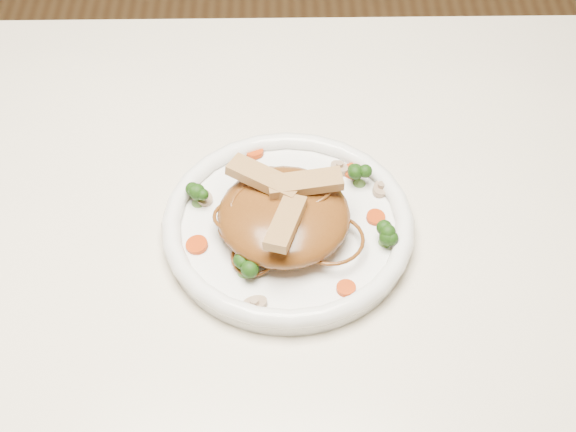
{
  "coord_description": "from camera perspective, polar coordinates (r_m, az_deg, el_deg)",
  "views": [
    {
      "loc": [
        0.06,
        -0.56,
        1.44
      ],
      "look_at": [
        0.07,
        0.02,
        0.78
      ],
      "focal_mm": 53.25,
      "sensor_mm": 36.0,
      "label": 1
    }
  ],
  "objects": [
    {
      "name": "mushroom_3",
      "position": [
        0.94,
        3.45,
        3.22
      ],
      "size": [
        0.03,
        0.03,
        0.01
      ],
      "primitive_type": "cylinder",
      "rotation": [
        0.0,
        0.0,
        2.16
      ],
      "color": "tan",
      "rests_on": "plate"
    },
    {
      "name": "carrot_2",
      "position": [
        0.89,
        5.88,
        -0.09
      ],
      "size": [
        0.02,
        0.02,
        0.0
      ],
      "primitive_type": "cylinder",
      "rotation": [
        0.0,
        0.0,
        0.25
      ],
      "color": "#B52A06",
      "rests_on": "plate"
    },
    {
      "name": "chicken_b",
      "position": [
        0.86,
        -1.6,
        2.53
      ],
      "size": [
        0.08,
        0.06,
        0.01
      ],
      "primitive_type": "cube",
      "rotation": [
        0.0,
        0.0,
        2.62
      ],
      "color": "tan",
      "rests_on": "noodle_mound"
    },
    {
      "name": "noodle_mound",
      "position": [
        0.86,
        -0.27,
        0.03
      ],
      "size": [
        0.17,
        0.17,
        0.04
      ],
      "primitive_type": "ellipsoid",
      "rotation": [
        0.0,
        0.0,
        0.28
      ],
      "color": "brown",
      "rests_on": "plate"
    },
    {
      "name": "carrot_3",
      "position": [
        0.95,
        -2.24,
        4.27
      ],
      "size": [
        0.02,
        0.02,
        0.0
      ],
      "primitive_type": "cylinder",
      "rotation": [
        0.0,
        0.0,
        0.19
      ],
      "color": "#B52A06",
      "rests_on": "plate"
    },
    {
      "name": "carrot_4",
      "position": [
        0.83,
        3.9,
        -4.83
      ],
      "size": [
        0.02,
        0.02,
        0.0
      ],
      "primitive_type": "cylinder",
      "rotation": [
        0.0,
        0.0,
        0.22
      ],
      "color": "#B52A06",
      "rests_on": "plate"
    },
    {
      "name": "plate",
      "position": [
        0.89,
        0.0,
        -0.94
      ],
      "size": [
        0.31,
        0.31,
        0.02
      ],
      "primitive_type": "cylinder",
      "rotation": [
        0.0,
        0.0,
        0.23
      ],
      "color": "white",
      "rests_on": "table"
    },
    {
      "name": "broccoli_0",
      "position": [
        0.91,
        4.84,
        2.86
      ],
      "size": [
        0.03,
        0.03,
        0.03
      ],
      "primitive_type": null,
      "rotation": [
        0.0,
        0.0,
        -0.26
      ],
      "color": "#1D430E",
      "rests_on": "plate"
    },
    {
      "name": "broccoli_2",
      "position": [
        0.83,
        -2.96,
        -3.23
      ],
      "size": [
        0.03,
        0.03,
        0.03
      ],
      "primitive_type": null,
      "rotation": [
        0.0,
        0.0,
        -0.42
      ],
      "color": "#1D430E",
      "rests_on": "plate"
    },
    {
      "name": "chicken_a",
      "position": [
        0.85,
        1.15,
        2.23
      ],
      "size": [
        0.08,
        0.04,
        0.01
      ],
      "primitive_type": "cube",
      "rotation": [
        0.0,
        0.0,
        0.15
      ],
      "color": "tan",
      "rests_on": "noodle_mound"
    },
    {
      "name": "mushroom_0",
      "position": [
        0.82,
        -2.26,
        -5.94
      ],
      "size": [
        0.03,
        0.03,
        0.01
      ],
      "primitive_type": "cylinder",
      "rotation": [
        0.0,
        0.0,
        0.43
      ],
      "color": "tan",
      "rests_on": "plate"
    },
    {
      "name": "mushroom_2",
      "position": [
        0.91,
        -5.77,
        1.26
      ],
      "size": [
        0.04,
        0.04,
        0.01
      ],
      "primitive_type": "cylinder",
      "rotation": [
        0.0,
        0.0,
        -0.77
      ],
      "color": "tan",
      "rests_on": "plate"
    },
    {
      "name": "carrot_0",
      "position": [
        0.93,
        4.36,
        3.01
      ],
      "size": [
        0.03,
        0.03,
        0.0
      ],
      "primitive_type": "cylinder",
      "rotation": [
        0.0,
        0.0,
        0.31
      ],
      "color": "#B52A06",
      "rests_on": "plate"
    },
    {
      "name": "mushroom_1",
      "position": [
        0.92,
        6.24,
        1.83
      ],
      "size": [
        0.03,
        0.03,
        0.01
      ],
      "primitive_type": "cylinder",
      "rotation": [
        0.0,
        0.0,
        1.14
      ],
      "color": "tan",
      "rests_on": "plate"
    },
    {
      "name": "carrot_1",
      "position": [
        0.87,
        -6.11,
        -1.93
      ],
      "size": [
        0.03,
        0.03,
        0.0
      ],
      "primitive_type": "cylinder",
      "rotation": [
        0.0,
        0.0,
        -0.29
      ],
      "color": "#B52A06",
      "rests_on": "plate"
    },
    {
      "name": "table",
      "position": [
        0.96,
        -4.35,
        -5.99
      ],
      "size": [
        1.2,
        0.8,
        0.75
      ],
      "color": "beige",
      "rests_on": "ground"
    },
    {
      "name": "broccoli_1",
      "position": [
        0.9,
        -6.1,
        1.57
      ],
      "size": [
        0.04,
        0.04,
        0.03
      ],
      "primitive_type": null,
      "rotation": [
        0.0,
        0.0,
        0.4
      ],
      "color": "#1D430E",
      "rests_on": "plate"
    },
    {
      "name": "chicken_c",
      "position": [
        0.82,
        -0.17,
        -0.44
      ],
      "size": [
        0.04,
        0.08,
        0.01
      ],
      "primitive_type": "cube",
      "rotation": [
        0.0,
        0.0,
        4.4
      ],
      "color": "tan",
      "rests_on": "noodle_mound"
    },
    {
      "name": "broccoli_3",
      "position": [
        0.86,
        6.57,
        -1.18
      ],
      "size": [
        0.03,
        0.03,
        0.03
      ],
      "primitive_type": null,
      "rotation": [
        0.0,
        0.0,
        -0.29
      ],
      "color": "#1D430E",
      "rests_on": "plate"
    }
  ]
}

